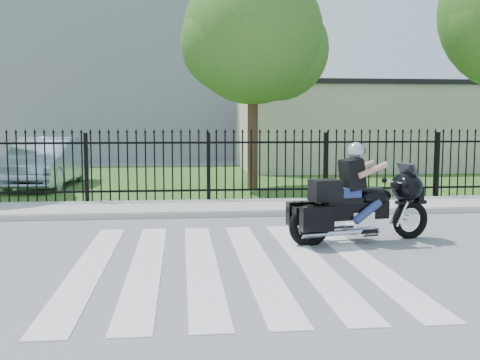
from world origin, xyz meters
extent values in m
plane|color=slate|center=(0.00, 0.00, 0.00)|extent=(120.00, 120.00, 0.00)
cube|color=#ADAAA3|center=(0.00, 5.00, 0.06)|extent=(40.00, 2.00, 0.12)
cube|color=#ADAAA3|center=(0.00, 4.00, 0.06)|extent=(40.00, 0.12, 0.12)
cube|color=#2B531C|center=(0.00, 12.00, 0.01)|extent=(40.00, 12.00, 0.02)
cube|color=black|center=(0.00, 6.00, 0.35)|extent=(26.00, 0.04, 0.05)
cube|color=black|center=(0.00, 6.00, 1.55)|extent=(26.00, 0.04, 0.05)
cylinder|color=#382316|center=(1.50, 9.00, 2.08)|extent=(0.32, 0.32, 4.16)
sphere|color=#2F641C|center=(1.50, 9.00, 4.68)|extent=(4.20, 4.20, 4.20)
cube|color=beige|center=(7.00, 16.00, 1.75)|extent=(10.00, 6.00, 3.50)
cube|color=black|center=(7.00, 16.00, 3.60)|extent=(10.20, 6.20, 0.20)
cube|color=gray|center=(-3.00, 26.00, 6.00)|extent=(15.00, 10.00, 12.00)
torus|color=black|center=(3.37, 1.45, 0.33)|extent=(0.70, 0.26, 0.69)
torus|color=black|center=(1.45, 1.08, 0.33)|extent=(0.75, 0.28, 0.73)
cube|color=black|center=(2.24, 1.23, 0.55)|extent=(1.32, 0.48, 0.30)
ellipsoid|color=black|center=(2.63, 1.31, 0.78)|extent=(0.69, 0.51, 0.33)
cube|color=black|center=(2.04, 1.20, 0.74)|extent=(0.70, 0.44, 0.10)
cube|color=silver|center=(2.39, 1.26, 0.38)|extent=(0.45, 0.37, 0.30)
ellipsoid|color=black|center=(3.27, 1.43, 0.92)|extent=(0.67, 0.81, 0.54)
cube|color=black|center=(1.73, 1.14, 0.92)|extent=(0.54, 0.46, 0.36)
cube|color=navy|center=(2.16, 1.22, 0.86)|extent=(0.39, 0.36, 0.18)
sphere|color=#B5B7BE|center=(2.28, 1.24, 1.58)|extent=(0.29, 0.29, 0.29)
imported|color=#A9B7D4|center=(-4.93, 10.13, 0.80)|extent=(1.99, 4.83, 1.56)
camera|label=1|loc=(-0.68, -8.04, 2.08)|focal=42.00mm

